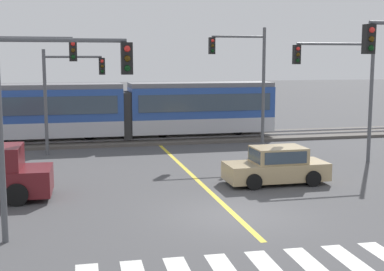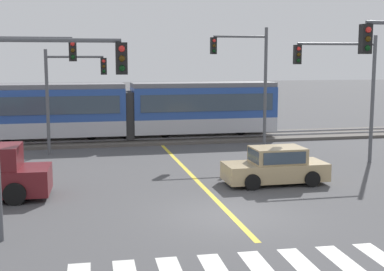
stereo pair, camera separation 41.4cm
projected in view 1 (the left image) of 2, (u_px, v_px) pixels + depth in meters
ground_plane at (235, 215)px, 17.57m from camera, size 200.00×200.00×0.00m
track_bed at (155, 139)px, 33.45m from camera, size 120.00×4.00×0.18m
rail_near at (157, 139)px, 32.74m from camera, size 120.00×0.08×0.10m
rail_far at (153, 135)px, 34.13m from camera, size 120.00×0.08×0.10m
light_rail_tram at (126, 109)px, 32.76m from camera, size 18.50×2.64×3.43m
crosswalk_stripe_4 at (272, 271)px, 12.95m from camera, size 0.63×2.81×0.01m
crosswalk_stripe_5 at (314, 268)px, 13.17m from camera, size 0.63×2.81×0.01m
crosswalk_stripe_6 at (355, 264)px, 13.39m from camera, size 0.63×2.81×0.01m
lane_centre_line at (194, 177)px, 23.26m from camera, size 0.20×17.17×0.01m
sedan_crossing at (276, 167)px, 22.00m from camera, size 4.21×1.94×1.52m
traffic_light_far_right at (247, 72)px, 29.50m from camera, size 3.25×0.38×6.80m
traffic_light_near_left at (45, 98)px, 14.72m from camera, size 3.75×0.38×6.19m
traffic_light_mid_right at (346, 79)px, 25.82m from camera, size 4.25×0.38×6.21m
traffic_light_mid_left at (9, 80)px, 21.71m from camera, size 4.25×0.38×6.38m
traffic_light_far_left at (67, 85)px, 28.35m from camera, size 3.25×0.38×5.59m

